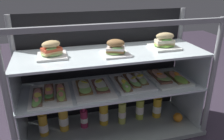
# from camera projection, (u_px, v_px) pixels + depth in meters

# --- Properties ---
(ground_plane) EXTENTS (6.00, 6.00, 0.02)m
(ground_plane) POSITION_uv_depth(u_px,v_px,m) (112.00, 131.00, 1.82)
(ground_plane) COLOR #322836
(ground_plane) RESTS_ON ground
(case_base_deck) EXTENTS (1.37, 0.50, 0.04)m
(case_base_deck) POSITION_uv_depth(u_px,v_px,m) (112.00, 128.00, 1.81)
(case_base_deck) COLOR #99A4A0
(case_base_deck) RESTS_ON ground
(case_frame) EXTENTS (1.37, 0.50, 0.90)m
(case_frame) POSITION_uv_depth(u_px,v_px,m) (108.00, 67.00, 1.74)
(case_frame) COLOR gray
(case_frame) RESTS_ON ground
(riser_lower_tier) EXTENTS (1.30, 0.43, 0.34)m
(riser_lower_tier) POSITION_uv_depth(u_px,v_px,m) (112.00, 108.00, 1.74)
(riser_lower_tier) COLOR silver
(riser_lower_tier) RESTS_ON case_base_deck
(shelf_lower_glass) EXTENTS (1.32, 0.45, 0.02)m
(shelf_lower_glass) POSITION_uv_depth(u_px,v_px,m) (112.00, 87.00, 1.67)
(shelf_lower_glass) COLOR silver
(shelf_lower_glass) RESTS_ON riser_lower_tier
(riser_upper_tier) EXTENTS (1.30, 0.43, 0.25)m
(riser_upper_tier) POSITION_uv_depth(u_px,v_px,m) (112.00, 71.00, 1.62)
(riser_upper_tier) COLOR silver
(riser_upper_tier) RESTS_ON shelf_lower_glass
(shelf_upper_glass) EXTENTS (1.32, 0.45, 0.02)m
(shelf_upper_glass) POSITION_uv_depth(u_px,v_px,m) (112.00, 54.00, 1.57)
(shelf_upper_glass) COLOR silver
(shelf_upper_glass) RESTS_ON riser_upper_tier
(plated_roll_sandwich_mid_left) EXTENTS (0.19, 0.19, 0.11)m
(plated_roll_sandwich_mid_left) POSITION_uv_depth(u_px,v_px,m) (52.00, 51.00, 1.47)
(plated_roll_sandwich_mid_left) COLOR white
(plated_roll_sandwich_mid_left) RESTS_ON shelf_upper_glass
(plated_roll_sandwich_far_right) EXTENTS (0.18, 0.18, 0.11)m
(plated_roll_sandwich_far_right) POSITION_uv_depth(u_px,v_px,m) (116.00, 49.00, 1.51)
(plated_roll_sandwich_far_right) COLOR white
(plated_roll_sandwich_far_right) RESTS_ON shelf_upper_glass
(plated_roll_sandwich_right_of_center) EXTENTS (0.19, 0.19, 0.12)m
(plated_roll_sandwich_right_of_center) POSITION_uv_depth(u_px,v_px,m) (164.00, 42.00, 1.66)
(plated_roll_sandwich_right_of_center) COLOR white
(plated_roll_sandwich_right_of_center) RESTS_ON shelf_upper_glass
(open_sandwich_tray_near_right_corner) EXTENTS (0.27, 0.34, 0.06)m
(open_sandwich_tray_near_right_corner) POSITION_uv_depth(u_px,v_px,m) (50.00, 94.00, 1.52)
(open_sandwich_tray_near_right_corner) COLOR white
(open_sandwich_tray_near_right_corner) RESTS_ON shelf_lower_glass
(open_sandwich_tray_center) EXTENTS (0.27, 0.34, 0.06)m
(open_sandwich_tray_center) POSITION_uv_depth(u_px,v_px,m) (93.00, 88.00, 1.61)
(open_sandwich_tray_center) COLOR white
(open_sandwich_tray_center) RESTS_ON shelf_lower_glass
(open_sandwich_tray_mid_right) EXTENTS (0.27, 0.34, 0.06)m
(open_sandwich_tray_mid_right) POSITION_uv_depth(u_px,v_px,m) (132.00, 82.00, 1.70)
(open_sandwich_tray_mid_right) COLOR white
(open_sandwich_tray_mid_right) RESTS_ON shelf_lower_glass
(open_sandwich_tray_far_left) EXTENTS (0.27, 0.34, 0.06)m
(open_sandwich_tray_far_left) POSITION_uv_depth(u_px,v_px,m) (167.00, 77.00, 1.77)
(open_sandwich_tray_far_left) COLOR white
(open_sandwich_tray_far_left) RESTS_ON shelf_lower_glass
(juice_bottle_back_left) EXTENTS (0.07, 0.07, 0.23)m
(juice_bottle_back_left) POSITION_uv_depth(u_px,v_px,m) (43.00, 125.00, 1.68)
(juice_bottle_back_left) COLOR gold
(juice_bottle_back_left) RESTS_ON case_base_deck
(juice_bottle_front_second) EXTENTS (0.07, 0.07, 0.23)m
(juice_bottle_front_second) POSITION_uv_depth(u_px,v_px,m) (64.00, 119.00, 1.73)
(juice_bottle_front_second) COLOR gold
(juice_bottle_front_second) RESTS_ON case_base_deck
(juice_bottle_front_left_end) EXTENTS (0.06, 0.06, 0.19)m
(juice_bottle_front_left_end) POSITION_uv_depth(u_px,v_px,m) (84.00, 118.00, 1.77)
(juice_bottle_front_left_end) COLOR #9A2648
(juice_bottle_front_left_end) RESTS_ON case_base_deck
(juice_bottle_front_middle) EXTENTS (0.07, 0.07, 0.24)m
(juice_bottle_front_middle) POSITION_uv_depth(u_px,v_px,m) (104.00, 113.00, 1.80)
(juice_bottle_front_middle) COLOR gold
(juice_bottle_front_middle) RESTS_ON case_base_deck
(juice_bottle_tucked_behind) EXTENTS (0.06, 0.06, 0.22)m
(juice_bottle_tucked_behind) POSITION_uv_depth(u_px,v_px,m) (122.00, 113.00, 1.82)
(juice_bottle_tucked_behind) COLOR #C0C854
(juice_bottle_tucked_behind) RESTS_ON case_base_deck
(juice_bottle_back_center) EXTENTS (0.07, 0.07, 0.23)m
(juice_bottle_back_center) POSITION_uv_depth(u_px,v_px,m) (140.00, 109.00, 1.88)
(juice_bottle_back_center) COLOR #B9C742
(juice_bottle_back_center) RESTS_ON case_base_deck
(juice_bottle_front_fourth) EXTENTS (0.07, 0.07, 0.22)m
(juice_bottle_front_fourth) POSITION_uv_depth(u_px,v_px,m) (157.00, 107.00, 1.90)
(juice_bottle_front_fourth) COLOR gold
(juice_bottle_front_fourth) RESTS_ON case_base_deck
(orange_fruit_beside_bottles) EXTENTS (0.07, 0.07, 0.07)m
(orange_fruit_beside_bottles) POSITION_uv_depth(u_px,v_px,m) (178.00, 117.00, 1.85)
(orange_fruit_beside_bottles) COLOR orange
(orange_fruit_beside_bottles) RESTS_ON case_base_deck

